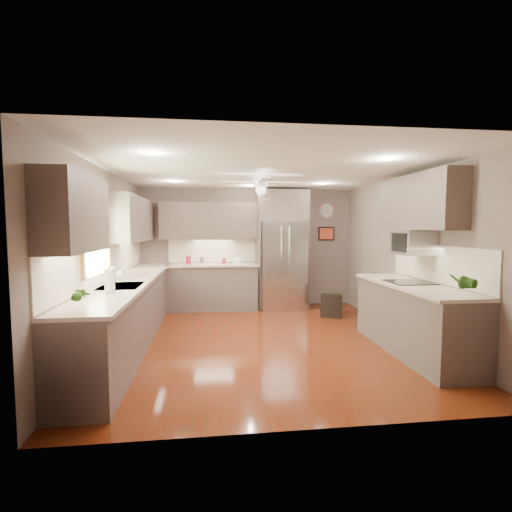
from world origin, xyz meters
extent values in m
plane|color=#462009|center=(0.00, 0.00, 0.00)|extent=(5.00, 5.00, 0.00)
plane|color=white|center=(0.00, 0.00, 2.50)|extent=(5.00, 5.00, 0.00)
plane|color=#6B5B52|center=(0.00, 2.50, 1.25)|extent=(4.50, 0.00, 4.50)
plane|color=#6B5B52|center=(0.00, -2.50, 1.25)|extent=(4.50, 0.00, 4.50)
plane|color=#6B5B52|center=(-2.25, 0.00, 1.25)|extent=(0.00, 5.00, 5.00)
plane|color=#6B5B52|center=(2.25, 0.00, 1.25)|extent=(0.00, 5.00, 5.00)
cylinder|color=maroon|center=(-1.23, 2.25, 1.02)|extent=(0.12, 0.12, 0.16)
cylinder|color=silver|center=(-0.96, 2.24, 1.01)|extent=(0.11, 0.11, 0.14)
cylinder|color=maroon|center=(-0.50, 2.19, 1.00)|extent=(0.09, 0.09, 0.11)
imported|color=white|center=(-2.05, 0.04, 1.03)|extent=(0.09, 0.09, 0.19)
imported|color=#2A5718|center=(-1.96, -1.92, 1.08)|extent=(0.15, 0.10, 0.28)
imported|color=#2A5718|center=(1.91, -1.75, 1.11)|extent=(0.22, 0.20, 0.33)
imported|color=beige|center=(-0.22, 2.22, 0.96)|extent=(0.24, 0.24, 0.05)
cube|color=#4E3F38|center=(-1.95, 0.15, 0.45)|extent=(0.60, 4.70, 0.90)
cube|color=beige|center=(-1.94, 0.15, 0.92)|extent=(0.65, 4.70, 0.04)
cube|color=beige|center=(-2.24, 0.15, 1.20)|extent=(0.02, 4.70, 0.50)
cube|color=#4E3F38|center=(-0.72, 2.20, 0.45)|extent=(1.85, 0.60, 0.90)
cube|color=beige|center=(-0.72, 2.19, 0.92)|extent=(1.85, 0.65, 0.04)
cube|color=beige|center=(-0.72, 2.49, 1.20)|extent=(1.85, 0.02, 0.50)
cube|color=#4E3F38|center=(-2.08, -1.60, 1.83)|extent=(0.33, 1.20, 0.75)
cube|color=#4E3F38|center=(-2.08, 1.30, 1.83)|extent=(0.33, 2.40, 0.75)
cube|color=#4E3F38|center=(-0.72, 2.33, 1.83)|extent=(2.15, 0.33, 0.75)
cube|color=#4E3F38|center=(2.08, -0.55, 2.03)|extent=(0.33, 1.70, 0.75)
cube|color=#BFF2B2|center=(-2.23, -0.50, 1.55)|extent=(0.01, 1.00, 0.80)
cube|color=brown|center=(-2.21, -0.50, 1.98)|extent=(0.05, 1.12, 0.06)
cube|color=brown|center=(-2.21, -0.50, 1.12)|extent=(0.05, 1.12, 0.06)
cube|color=brown|center=(-2.21, -1.03, 1.55)|extent=(0.05, 0.06, 0.80)
cube|color=brown|center=(-2.21, 0.03, 1.55)|extent=(0.05, 0.06, 0.80)
cube|color=silver|center=(-1.93, -0.50, 0.93)|extent=(0.50, 0.70, 0.03)
cube|color=#262626|center=(-1.93, -0.50, 0.89)|extent=(0.44, 0.62, 0.05)
cylinder|color=silver|center=(-2.13, -0.50, 1.05)|extent=(0.02, 0.02, 0.24)
cylinder|color=silver|center=(-2.07, -0.50, 1.17)|extent=(0.16, 0.02, 0.02)
cube|color=silver|center=(0.70, 2.14, 0.91)|extent=(0.92, 0.72, 1.82)
cube|color=black|center=(0.70, 1.80, 0.66)|extent=(0.88, 0.02, 0.02)
cube|color=black|center=(0.70, 1.79, 1.25)|extent=(0.01, 0.02, 1.00)
cylinder|color=silver|center=(0.62, 1.76, 1.25)|extent=(0.02, 0.02, 0.90)
cylinder|color=silver|center=(0.78, 1.76, 1.25)|extent=(0.02, 0.02, 0.90)
cube|color=#4E3F38|center=(0.70, 2.20, 2.14)|extent=(1.04, 0.60, 0.63)
cube|color=#4E3F38|center=(0.20, 2.20, 0.91)|extent=(0.06, 0.60, 1.82)
cube|color=#4E3F38|center=(1.20, 2.20, 0.91)|extent=(0.06, 0.60, 1.82)
cube|color=#4E3F38|center=(1.93, -0.80, 0.45)|extent=(0.65, 2.20, 0.90)
cube|color=beige|center=(1.91, -0.80, 0.92)|extent=(0.70, 2.20, 0.04)
cube|color=beige|center=(2.24, -0.80, 1.20)|extent=(0.02, 2.20, 0.50)
cube|color=black|center=(1.91, -0.70, 0.94)|extent=(0.56, 0.52, 0.01)
cube|color=silver|center=(2.03, -0.55, 1.48)|extent=(0.42, 0.55, 0.34)
cube|color=black|center=(1.82, -0.55, 1.48)|extent=(0.02, 0.40, 0.26)
cylinder|color=white|center=(0.00, 0.30, 2.46)|extent=(0.03, 0.03, 0.08)
cylinder|color=white|center=(0.00, 0.30, 2.36)|extent=(0.22, 0.22, 0.10)
sphere|color=white|center=(0.00, 0.30, 2.26)|extent=(0.16, 0.16, 0.16)
cube|color=white|center=(0.35, 0.30, 2.38)|extent=(0.48, 0.11, 0.01)
cube|color=white|center=(0.00, 0.65, 2.38)|extent=(0.11, 0.48, 0.01)
cube|color=white|center=(-0.35, 0.30, 2.38)|extent=(0.48, 0.11, 0.01)
cube|color=white|center=(0.00, -0.05, 2.38)|extent=(0.11, 0.48, 0.01)
cylinder|color=white|center=(-1.40, 1.30, 2.49)|extent=(0.14, 0.14, 0.01)
cylinder|color=white|center=(1.30, 1.30, 2.49)|extent=(0.14, 0.14, 0.01)
cylinder|color=white|center=(-1.40, -1.20, 2.49)|extent=(0.14, 0.14, 0.01)
cylinder|color=white|center=(1.30, -1.20, 2.49)|extent=(0.14, 0.14, 0.01)
cylinder|color=white|center=(0.00, 1.80, 2.49)|extent=(0.14, 0.14, 0.01)
cylinder|color=white|center=(1.75, 2.48, 2.05)|extent=(0.30, 0.03, 0.30)
cylinder|color=silver|center=(1.75, 2.47, 2.05)|extent=(0.29, 0.00, 0.29)
cube|color=black|center=(1.75, 2.48, 1.55)|extent=(0.36, 0.03, 0.30)
cube|color=#BC3E25|center=(1.75, 2.46, 1.55)|extent=(0.30, 0.01, 0.24)
cube|color=black|center=(1.51, 1.34, 0.23)|extent=(0.51, 0.51, 0.44)
cube|color=black|center=(1.51, 1.34, 0.46)|extent=(0.48, 0.48, 0.03)
cylinder|color=white|center=(-1.94, -0.97, 1.08)|extent=(0.11, 0.11, 0.26)
cylinder|color=silver|center=(-1.94, -0.97, 1.09)|extent=(0.02, 0.02, 0.28)
camera|label=1|loc=(-0.78, -5.40, 1.69)|focal=26.00mm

